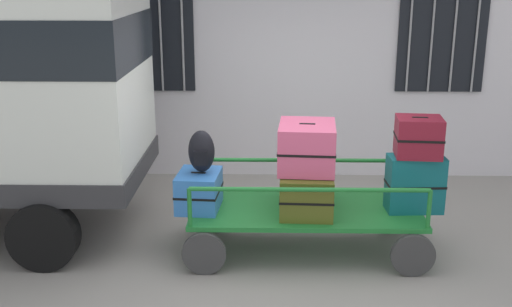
% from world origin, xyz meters
% --- Properties ---
extents(ground_plane, '(40.00, 40.00, 0.00)m').
position_xyz_m(ground_plane, '(0.00, 0.00, 0.00)').
color(ground_plane, gray).
extents(luggage_cart, '(2.48, 1.13, 0.49)m').
position_xyz_m(luggage_cart, '(0.22, 0.02, 0.40)').
color(luggage_cart, '#1E722D').
rests_on(luggage_cart, ground).
extents(cart_railing, '(2.35, 0.99, 0.41)m').
position_xyz_m(cart_railing, '(0.22, 0.02, 0.82)').
color(cart_railing, '#1E722D').
rests_on(cart_railing, luggage_cart).
extents(suitcase_left_bottom, '(0.48, 0.58, 0.39)m').
position_xyz_m(suitcase_left_bottom, '(-0.89, 0.02, 0.68)').
color(suitcase_left_bottom, '#3372C6').
rests_on(suitcase_left_bottom, luggage_cart).
extents(suitcase_midleft_bottom, '(0.58, 0.85, 0.42)m').
position_xyz_m(suitcase_midleft_bottom, '(0.22, 0.02, 0.70)').
color(suitcase_midleft_bottom, '#4C5119').
rests_on(suitcase_midleft_bottom, luggage_cart).
extents(suitcase_midleft_middle, '(0.63, 0.73, 0.49)m').
position_xyz_m(suitcase_midleft_middle, '(0.22, 0.06, 1.15)').
color(suitcase_midleft_middle, '#CC4C72').
rests_on(suitcase_midleft_middle, suitcase_midleft_bottom).
extents(suitcase_center_bottom, '(0.59, 0.33, 0.59)m').
position_xyz_m(suitcase_center_bottom, '(1.34, -0.00, 0.78)').
color(suitcase_center_bottom, '#0F5960').
rests_on(suitcase_center_bottom, luggage_cart).
extents(suitcase_center_middle, '(0.49, 0.42, 0.41)m').
position_xyz_m(suitcase_center_middle, '(1.34, -0.00, 1.28)').
color(suitcase_center_middle, maroon).
rests_on(suitcase_center_middle, suitcase_center_bottom).
extents(backpack, '(0.27, 0.22, 0.44)m').
position_xyz_m(backpack, '(-0.86, 0.04, 1.10)').
color(backpack, black).
rests_on(backpack, suitcase_left_bottom).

